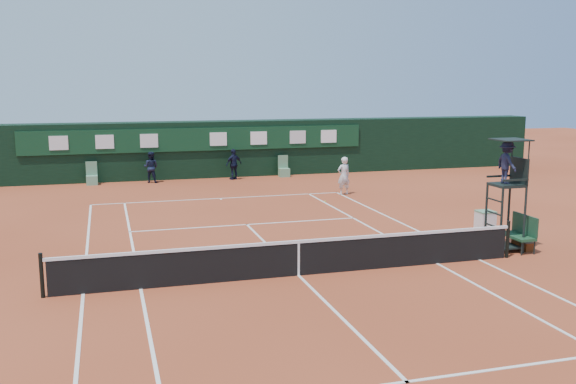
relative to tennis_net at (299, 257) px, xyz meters
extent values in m
plane|color=#AB4828|center=(0.00, 0.00, -0.51)|extent=(90.00, 90.00, 0.00)
cube|color=silver|center=(0.00, 11.88, -0.50)|extent=(11.05, 0.08, 0.01)
cube|color=silver|center=(5.49, 0.00, -0.50)|extent=(0.08, 23.85, 0.01)
cube|color=white|center=(-5.49, 0.00, -0.50)|extent=(0.08, 23.85, 0.01)
cube|color=silver|center=(4.12, 0.00, -0.50)|extent=(0.08, 23.85, 0.01)
cube|color=white|center=(-4.12, 0.00, -0.50)|extent=(0.08, 23.85, 0.01)
cube|color=white|center=(0.00, 6.40, -0.50)|extent=(8.31, 0.08, 0.01)
cube|color=white|center=(0.00, -6.40, -0.50)|extent=(8.31, 0.08, 0.01)
cube|color=silver|center=(0.00, 0.00, -0.50)|extent=(0.08, 12.88, 0.01)
cube|color=white|center=(0.00, 11.73, -0.50)|extent=(0.08, 0.30, 0.01)
cube|color=black|center=(0.00, 0.00, -0.06)|extent=(12.60, 0.04, 0.90)
cube|color=white|center=(0.00, 0.00, 0.42)|extent=(12.80, 0.06, 0.08)
cube|color=white|center=(0.00, 0.00, -0.05)|extent=(0.06, 0.05, 0.92)
cylinder|color=black|center=(6.40, 0.00, 0.04)|extent=(0.10, 0.10, 1.10)
cylinder|color=black|center=(-6.40, 0.00, 0.04)|extent=(0.10, 0.10, 1.10)
cube|color=black|center=(0.00, 18.75, 0.99)|extent=(40.00, 1.50, 3.00)
cube|color=#0E351C|center=(0.00, 17.94, 1.59)|extent=(18.00, 0.10, 1.20)
cube|color=silver|center=(-7.00, 17.87, 1.59)|extent=(0.90, 0.04, 0.70)
cube|color=silver|center=(-4.80, 17.87, 1.59)|extent=(0.90, 0.04, 0.70)
cube|color=silver|center=(-2.60, 17.87, 1.59)|extent=(0.90, 0.04, 0.70)
cube|color=white|center=(1.00, 17.87, 1.59)|extent=(0.90, 0.04, 0.70)
cube|color=white|center=(3.20, 17.87, 1.59)|extent=(0.90, 0.04, 0.70)
cube|color=silver|center=(5.40, 17.87, 1.59)|extent=(0.90, 0.04, 0.70)
cube|color=white|center=(7.20, 17.87, 1.59)|extent=(0.90, 0.04, 0.70)
cube|color=#61956F|center=(-5.50, 17.45, -0.28)|extent=(0.55, 0.50, 0.46)
cube|color=#54805F|center=(-5.50, 17.67, 0.29)|extent=(0.55, 0.06, 0.70)
cube|color=#61946B|center=(4.50, 17.45, -0.28)|extent=(0.55, 0.50, 0.46)
cube|color=#54815C|center=(4.50, 17.67, 0.29)|extent=(0.55, 0.06, 0.70)
cylinder|color=black|center=(6.37, 0.31, 0.49)|extent=(0.07, 0.07, 2.00)
cylinder|color=black|center=(6.37, 1.11, 0.49)|extent=(0.07, 0.07, 2.00)
cylinder|color=black|center=(7.17, 0.31, 0.49)|extent=(0.07, 0.07, 2.00)
cylinder|color=black|center=(7.17, 1.11, 0.49)|extent=(0.07, 0.07, 2.00)
cube|color=black|center=(6.77, 0.71, 1.53)|extent=(0.85, 0.85, 0.08)
cube|color=black|center=(7.17, 0.71, 1.94)|extent=(0.06, 0.85, 0.80)
cube|color=black|center=(6.77, 0.29, 1.74)|extent=(0.85, 0.05, 0.06)
cube|color=black|center=(6.77, 1.13, 1.74)|extent=(0.85, 0.05, 0.06)
cylinder|color=black|center=(7.17, 0.31, 2.39)|extent=(0.04, 0.04, 1.00)
cylinder|color=black|center=(7.17, 1.11, 2.39)|extent=(0.04, 0.04, 1.00)
cube|color=black|center=(6.82, 0.71, 2.89)|extent=(0.95, 0.95, 0.04)
cube|color=black|center=(6.77, 0.71, -0.36)|extent=(0.80, 0.80, 0.05)
cube|color=black|center=(6.37, 0.71, -0.11)|extent=(0.04, 0.80, 0.04)
cube|color=black|center=(6.37, 0.71, 0.29)|extent=(0.04, 0.80, 0.04)
cube|color=black|center=(6.37, 0.71, 0.69)|extent=(0.04, 0.80, 0.04)
cube|color=black|center=(6.37, 0.71, 1.09)|extent=(0.04, 0.80, 0.04)
imported|color=black|center=(6.72, 0.71, 2.21)|extent=(0.47, 0.82, 1.28)
cube|color=#1A4226|center=(7.18, 0.63, -0.06)|extent=(0.55, 1.20, 0.08)
cube|color=#173B26|center=(7.43, 0.63, 0.29)|extent=(0.06, 1.20, 0.60)
cylinder|color=black|center=(6.96, 0.08, -0.30)|extent=(0.04, 0.04, 0.41)
cylinder|color=black|center=(7.40, 0.08, -0.30)|extent=(0.04, 0.04, 0.41)
cylinder|color=black|center=(6.96, 1.18, -0.30)|extent=(0.04, 0.04, 0.41)
cylinder|color=black|center=(7.40, 1.18, -0.30)|extent=(0.04, 0.04, 0.41)
cube|color=black|center=(7.44, 0.68, -0.37)|extent=(0.33, 0.74, 0.28)
cube|color=silver|center=(7.91, 3.46, -0.21)|extent=(0.55, 0.55, 0.60)
cube|color=#5D8E68|center=(7.91, 3.46, 0.11)|extent=(0.57, 0.57, 0.05)
sphere|color=#C7E535|center=(4.18, 9.79, -0.48)|extent=(0.06, 0.06, 0.06)
imported|color=silver|center=(5.61, 11.34, 0.36)|extent=(0.69, 0.52, 1.73)
imported|color=black|center=(-2.59, 17.36, 0.29)|extent=(0.95, 0.86, 1.59)
imported|color=black|center=(1.69, 17.23, 0.30)|extent=(1.03, 0.74, 1.62)
camera|label=1|loc=(-4.81, -15.75, 4.60)|focal=40.00mm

